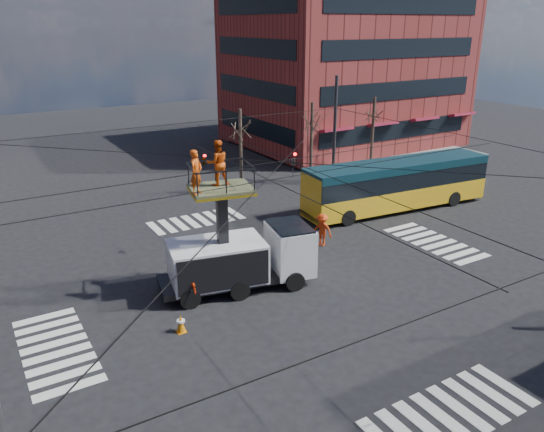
{
  "coord_description": "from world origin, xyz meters",
  "views": [
    {
      "loc": [
        -11.74,
        -18.69,
        11.51
      ],
      "look_at": [
        0.82,
        2.27,
        2.57
      ],
      "focal_mm": 35.0,
      "sensor_mm": 36.0,
      "label": 1
    }
  ],
  "objects": [
    {
      "name": "overhead_network",
      "position": [
        -0.07,
        0.4,
        4.29
      ],
      "size": [
        24.24,
        24.24,
        8.0
      ],
      "color": "#2D2D30",
      "rests_on": "ground"
    },
    {
      "name": "tree_a",
      "position": [
        5.0,
        13.5,
        4.63
      ],
      "size": [
        2.0,
        2.0,
        6.0
      ],
      "color": "#382B21",
      "rests_on": "ground"
    },
    {
      "name": "tree_b",
      "position": [
        11.0,
        13.5,
        4.63
      ],
      "size": [
        2.0,
        2.0,
        6.0
      ],
      "color": "#382B21",
      "rests_on": "ground"
    },
    {
      "name": "ground",
      "position": [
        0.0,
        0.0,
        0.0
      ],
      "size": [
        120.0,
        120.0,
        0.0
      ],
      "primitive_type": "plane",
      "color": "black",
      "rests_on": "ground"
    },
    {
      "name": "building_ne",
      "position": [
        21.98,
        23.98,
        7.0
      ],
      "size": [
        20.06,
        16.06,
        14.0
      ],
      "color": "maroon",
      "rests_on": "ground"
    },
    {
      "name": "traffic_cone",
      "position": [
        -5.51,
        -1.31,
        0.38
      ],
      "size": [
        0.36,
        0.36,
        0.76
      ],
      "primitive_type": "cone",
      "color": "orange",
      "rests_on": "ground"
    },
    {
      "name": "city_bus",
      "position": [
        12.07,
        5.33,
        1.73
      ],
      "size": [
        13.09,
        3.72,
        3.2
      ],
      "rotation": [
        0.0,
        0.0,
        -0.09
      ],
      "color": "gold",
      "rests_on": "ground"
    },
    {
      "name": "tree_c",
      "position": [
        17.0,
        13.5,
        4.63
      ],
      "size": [
        2.0,
        2.0,
        6.0
      ],
      "color": "#382B21",
      "rests_on": "ground"
    },
    {
      "name": "flagger",
      "position": [
        4.34,
        2.86,
        0.92
      ],
      "size": [
        1.15,
        1.37,
        1.84
      ],
      "primitive_type": "imported",
      "rotation": [
        0.0,
        0.0,
        -1.09
      ],
      "color": "red",
      "rests_on": "ground"
    },
    {
      "name": "sidewalk_ne",
      "position": [
        21.0,
        21.0,
        0.06
      ],
      "size": [
        18.0,
        18.0,
        0.12
      ],
      "primitive_type": "cube",
      "color": "slate",
      "rests_on": "ground"
    },
    {
      "name": "worker_ground",
      "position": [
        -4.34,
        0.35,
        0.84
      ],
      "size": [
        0.45,
        1.0,
        1.69
      ],
      "primitive_type": "imported",
      "rotation": [
        0.0,
        0.0,
        1.53
      ],
      "color": "#EE3A0F",
      "rests_on": "ground"
    },
    {
      "name": "utility_truck",
      "position": [
        -1.69,
        0.89,
        2.17
      ],
      "size": [
        7.32,
        3.75,
        6.87
      ],
      "rotation": [
        0.0,
        0.0,
        -0.2
      ],
      "color": "black",
      "rests_on": "ground"
    },
    {
      "name": "crosswalks",
      "position": [
        0.0,
        0.0,
        0.01
      ],
      "size": [
        22.4,
        22.4,
        0.02
      ],
      "primitive_type": null,
      "color": "silver",
      "rests_on": "ground"
    }
  ]
}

